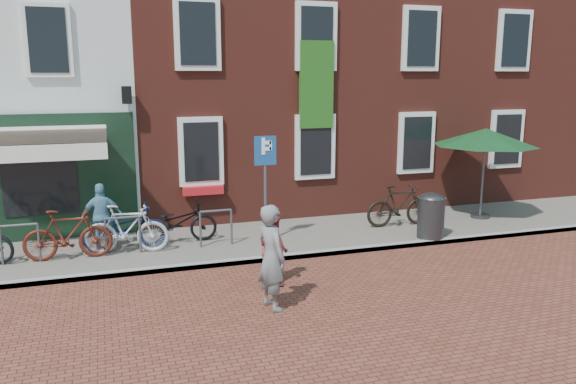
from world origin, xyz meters
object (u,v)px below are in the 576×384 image
object	(u,v)px
parking_sign	(265,170)
bicycle_3	(127,229)
parasol	(486,134)
cafe_person	(102,216)
bicycle_5	(400,205)
bicycle_4	(177,223)
bicycle_2	(125,228)
litter_bin	(431,213)
woman	(272,257)
bicycle_1	(68,235)
boy	(273,248)

from	to	relation	value
parking_sign	bicycle_3	distance (m)	3.27
parasol	bicycle_3	distance (m)	9.31
parking_sign	cafe_person	xyz separation A→B (m)	(-3.55, 0.58, -0.93)
bicycle_5	bicycle_4	bearing A→B (deg)	90.36
parasol	bicycle_2	world-z (taller)	parasol
bicycle_2	bicycle_5	size ratio (longest dim) A/B	1.03
bicycle_2	bicycle_5	distance (m)	6.67
parking_sign	bicycle_4	bearing A→B (deg)	165.93
litter_bin	cafe_person	size ratio (longest dim) A/B	0.78
bicycle_2	bicycle_4	distance (m)	1.14
parasol	woman	xyz separation A→B (m)	(-6.96, -3.89, -1.45)
bicycle_1	bicycle_2	distance (m)	1.22
parking_sign	boy	xyz separation A→B (m)	(-0.52, -2.35, -1.09)
boy	bicycle_5	distance (m)	4.86
bicycle_4	parking_sign	bearing A→B (deg)	-105.95
cafe_person	bicycle_5	bearing A→B (deg)	177.00
parasol	bicycle_4	bearing A→B (deg)	179.23
woman	bicycle_1	size ratio (longest dim) A/B	1.02
litter_bin	bicycle_1	bearing A→B (deg)	173.74
parking_sign	boy	world-z (taller)	parking_sign
litter_bin	bicycle_2	xyz separation A→B (m)	(-6.85, 1.29, -0.11)
parking_sign	parasol	distance (m)	6.12
bicycle_5	parasol	bearing A→B (deg)	-84.92
litter_bin	bicycle_3	world-z (taller)	litter_bin
parking_sign	bicycle_2	xyz separation A→B (m)	(-3.09, 0.40, -1.18)
bicycle_4	bicycle_3	bearing A→B (deg)	108.45
parking_sign	bicycle_2	world-z (taller)	parking_sign
parasol	bicycle_2	size ratio (longest dim) A/B	1.48
boy	cafe_person	distance (m)	4.22
parasol	cafe_person	xyz separation A→B (m)	(-9.63, 0.19, -1.52)
bicycle_2	bicycle_3	distance (m)	0.33
bicycle_3	boy	bearing A→B (deg)	-123.63
cafe_person	bicycle_3	distance (m)	0.73
bicycle_4	bicycle_5	bearing A→B (deg)	-94.11
litter_bin	cafe_person	xyz separation A→B (m)	(-7.32, 1.46, 0.14)
cafe_person	bicycle_2	xyz separation A→B (m)	(0.46, -0.18, -0.25)
bicycle_2	woman	bearing A→B (deg)	-155.18
parasol	boy	xyz separation A→B (m)	(-6.59, -2.74, -1.67)
litter_bin	boy	bearing A→B (deg)	-161.10
bicycle_2	bicycle_5	world-z (taller)	bicycle_5
boy	woman	bearing A→B (deg)	150.85
parking_sign	bicycle_3	xyz separation A→B (m)	(-3.06, 0.08, -1.13)
litter_bin	bicycle_4	xyz separation A→B (m)	(-5.71, 1.38, -0.11)
bicycle_5	parking_sign	bearing A→B (deg)	96.96
parking_sign	woman	size ratio (longest dim) A/B	1.35
litter_bin	bicycle_2	world-z (taller)	litter_bin
bicycle_1	bicycle_5	world-z (taller)	same
bicycle_3	parasol	bearing A→B (deg)	-78.08
bicycle_5	woman	bearing A→B (deg)	132.87
boy	bicycle_3	size ratio (longest dim) A/B	0.76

